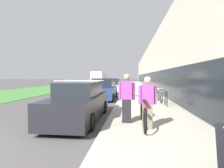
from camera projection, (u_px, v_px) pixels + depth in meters
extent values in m
cube|color=#A39E8E|center=(137.00, 89.00, 23.85)|extent=(3.58, 70.00, 0.12)
cube|color=beige|center=(175.00, 68.00, 30.90)|extent=(10.00, 70.00, 6.64)
cube|color=#1E2328|center=(146.00, 79.00, 31.53)|extent=(0.10, 63.00, 2.20)
cube|color=#3D7533|center=(58.00, 87.00, 29.26)|extent=(7.79, 70.00, 0.03)
torus|color=black|center=(142.00, 110.00, 6.70)|extent=(0.06, 0.76, 0.76)
torus|color=black|center=(145.00, 121.00, 5.08)|extent=(0.06, 0.76, 0.76)
cylinder|color=red|center=(143.00, 108.00, 5.88)|extent=(0.04, 1.39, 0.04)
cylinder|color=red|center=(144.00, 113.00, 5.56)|extent=(0.04, 0.83, 0.35)
cylinder|color=red|center=(144.00, 106.00, 5.35)|extent=(0.03, 0.03, 0.31)
cube|color=black|center=(144.00, 101.00, 5.35)|extent=(0.11, 0.22, 0.05)
cylinder|color=red|center=(142.00, 100.00, 6.56)|extent=(0.03, 0.03, 0.33)
cylinder|color=silver|center=(142.00, 96.00, 6.55)|extent=(0.52, 0.03, 0.03)
cube|color=#756B5B|center=(147.00, 116.00, 5.59)|extent=(0.31, 0.22, 0.80)
cube|color=#933D93|center=(147.00, 94.00, 5.56)|extent=(0.37, 0.22, 0.61)
cylinder|color=#933D93|center=(140.00, 95.00, 5.58)|extent=(0.10, 0.10, 0.58)
cylinder|color=#933D93|center=(155.00, 95.00, 5.53)|extent=(0.10, 0.10, 0.58)
sphere|color=beige|center=(148.00, 80.00, 5.54)|extent=(0.22, 0.22, 0.22)
cube|color=black|center=(127.00, 111.00, 6.33)|extent=(0.33, 0.23, 0.85)
cube|color=#933D93|center=(127.00, 90.00, 6.30)|extent=(0.40, 0.23, 0.65)
cylinder|color=#933D93|center=(120.00, 91.00, 6.33)|extent=(0.10, 0.10, 0.61)
cylinder|color=#933D93|center=(134.00, 91.00, 6.28)|extent=(0.10, 0.10, 0.61)
sphere|color=tan|center=(127.00, 77.00, 6.28)|extent=(0.23, 0.23, 0.23)
cylinder|color=black|center=(167.00, 99.00, 9.60)|extent=(0.05, 0.05, 0.82)
cylinder|color=black|center=(165.00, 98.00, 10.14)|extent=(0.05, 0.05, 0.82)
cylinder|color=black|center=(166.00, 92.00, 9.85)|extent=(0.05, 0.55, 0.05)
torus|color=black|center=(158.00, 96.00, 11.95)|extent=(0.06, 0.68, 0.68)
torus|color=black|center=(161.00, 98.00, 10.82)|extent=(0.06, 0.68, 0.68)
cylinder|color=#B7BCC1|center=(160.00, 94.00, 11.37)|extent=(0.04, 0.96, 0.04)
cylinder|color=#B7BCC1|center=(160.00, 96.00, 11.15)|extent=(0.04, 0.58, 0.31)
cylinder|color=#B7BCC1|center=(161.00, 92.00, 11.01)|extent=(0.03, 0.03, 0.28)
cube|color=black|center=(161.00, 90.00, 11.00)|extent=(0.11, 0.22, 0.05)
cylinder|color=#B7BCC1|center=(159.00, 91.00, 11.84)|extent=(0.03, 0.03, 0.30)
cylinder|color=silver|center=(159.00, 89.00, 11.83)|extent=(0.52, 0.03, 0.03)
cube|color=black|center=(80.00, 106.00, 7.20)|extent=(1.66, 4.69, 0.86)
cube|color=#1E2328|center=(80.00, 89.00, 7.17)|extent=(1.43, 2.35, 0.55)
cylinder|color=silver|center=(83.00, 80.00, 7.67)|extent=(1.78, 0.04, 0.04)
cylinder|color=silver|center=(76.00, 81.00, 6.64)|extent=(1.78, 0.04, 0.04)
cylinder|color=black|center=(74.00, 106.00, 8.69)|extent=(0.22, 0.60, 0.60)
cylinder|color=black|center=(104.00, 107.00, 8.53)|extent=(0.22, 0.60, 0.60)
cylinder|color=black|center=(46.00, 120.00, 5.90)|extent=(0.22, 0.60, 0.60)
cylinder|color=black|center=(90.00, 122.00, 5.73)|extent=(0.22, 0.60, 0.60)
cube|color=navy|center=(104.00, 92.00, 13.87)|extent=(1.78, 4.42, 0.79)
cube|color=#1E2328|center=(104.00, 83.00, 13.84)|extent=(1.53, 2.21, 0.71)
cylinder|color=black|center=(97.00, 93.00, 15.29)|extent=(0.22, 0.60, 0.60)
cylinder|color=black|center=(116.00, 94.00, 15.11)|extent=(0.22, 0.60, 0.60)
cylinder|color=black|center=(90.00, 97.00, 12.65)|extent=(0.22, 0.60, 0.60)
cylinder|color=black|center=(112.00, 97.00, 12.47)|extent=(0.22, 0.60, 0.60)
cube|color=white|center=(113.00, 88.00, 20.19)|extent=(1.66, 4.66, 0.70)
cube|color=#1E2328|center=(113.00, 82.00, 20.16)|extent=(1.43, 2.33, 0.71)
cylinder|color=black|center=(108.00, 88.00, 21.67)|extent=(0.22, 0.60, 0.60)
cylinder|color=black|center=(120.00, 89.00, 21.50)|extent=(0.22, 0.60, 0.60)
cylinder|color=black|center=(104.00, 90.00, 18.89)|extent=(0.22, 0.60, 0.60)
cylinder|color=black|center=(118.00, 90.00, 18.72)|extent=(0.22, 0.60, 0.60)
cube|color=orange|center=(102.00, 80.00, 39.15)|extent=(2.06, 1.80, 1.62)
cube|color=silver|center=(99.00, 78.00, 35.55)|extent=(2.24, 5.41, 2.50)
cylinder|color=black|center=(97.00, 83.00, 38.83)|extent=(0.28, 0.84, 0.84)
cylinder|color=black|center=(106.00, 83.00, 38.60)|extent=(0.28, 0.84, 0.84)
cylinder|color=black|center=(93.00, 83.00, 34.63)|extent=(0.28, 0.84, 0.84)
cylinder|color=black|center=(103.00, 83.00, 34.41)|extent=(0.28, 0.84, 0.84)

